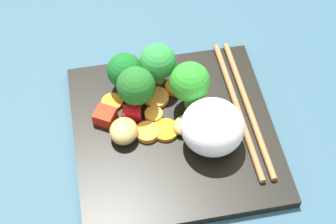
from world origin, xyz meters
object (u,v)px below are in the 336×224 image
rice_mound (213,127)px  chopstick_pair (243,107)px  broccoli_floret_3 (125,71)px  square_plate (174,133)px  carrot_slice_2 (175,87)px

rice_mound → chopstick_pair: (-4.02, 4.76, -2.57)cm
rice_mound → broccoli_floret_3: bearing=-137.9°
chopstick_pair → square_plate: bearing=99.3°
square_plate → carrot_slice_2: 6.30cm
carrot_slice_2 → chopstick_pair: (4.36, 7.56, -0.00)cm
broccoli_floret_3 → chopstick_pair: broccoli_floret_3 is taller
rice_mound → carrot_slice_2: 9.20cm
square_plate → carrot_slice_2: carrot_slice_2 is taller
square_plate → rice_mound: size_ratio=3.26×
broccoli_floret_3 → chopstick_pair: size_ratio=0.26×
square_plate → chopstick_pair: 8.95cm
rice_mound → carrot_slice_2: (-8.38, -2.80, -2.57)cm
broccoli_floret_3 → carrot_slice_2: (1.30, 5.96, -2.73)cm
rice_mound → chopstick_pair: bearing=130.2°
square_plate → chopstick_pair: (-1.76, 8.72, 0.97)cm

